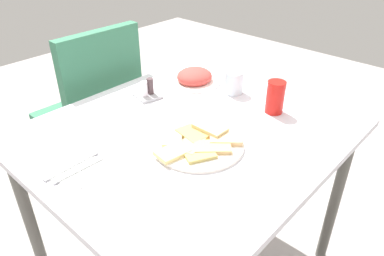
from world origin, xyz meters
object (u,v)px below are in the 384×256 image
object	(u,v)px
soda_can	(275,97)
paper_napkin	(75,169)
dining_table	(188,148)
fork	(79,170)
drinking_glass	(234,82)
spoon	(72,165)
pide_platter	(198,143)
dining_chair	(95,107)
salad_plate_greens	(194,78)
condiment_caddy	(148,92)

from	to	relation	value
soda_can	paper_napkin	xyz separation A→B (m)	(-0.69, 0.24, -0.06)
dining_table	fork	bearing A→B (deg)	168.95
drinking_glass	spoon	xyz separation A→B (m)	(-0.72, 0.05, -0.04)
dining_table	spoon	size ratio (longest dim) A/B	5.72
pide_platter	drinking_glass	world-z (taller)	drinking_glass
dining_chair	spoon	xyz separation A→B (m)	(-0.45, -0.57, 0.19)
dining_chair	fork	world-z (taller)	dining_chair
spoon	drinking_glass	bearing A→B (deg)	-5.75
pide_platter	fork	xyz separation A→B (m)	(-0.33, 0.17, -0.01)
soda_can	dining_chair	bearing A→B (deg)	106.32
drinking_glass	paper_napkin	size ratio (longest dim) A/B	0.68
dining_table	dining_chair	size ratio (longest dim) A/B	1.10
salad_plate_greens	drinking_glass	world-z (taller)	drinking_glass
soda_can	fork	bearing A→B (deg)	161.95
soda_can	paper_napkin	size ratio (longest dim) A/B	0.90
pide_platter	salad_plate_greens	bearing A→B (deg)	43.54
salad_plate_greens	spoon	distance (m)	0.70
soda_can	drinking_glass	world-z (taller)	soda_can
fork	pide_platter	bearing A→B (deg)	-25.44
soda_can	condiment_caddy	bearing A→B (deg)	118.27
pide_platter	spoon	bearing A→B (deg)	148.34
paper_napkin	soda_can	bearing A→B (deg)	-19.39
paper_napkin	fork	bearing A→B (deg)	-90.00
pide_platter	fork	size ratio (longest dim) A/B	1.86
pide_platter	condiment_caddy	size ratio (longest dim) A/B	2.80
dining_table	pide_platter	xyz separation A→B (m)	(-0.05, -0.09, 0.09)
pide_platter	fork	bearing A→B (deg)	153.07
dining_table	fork	xyz separation A→B (m)	(-0.38, 0.07, 0.08)
pide_platter	fork	distance (m)	0.37
condiment_caddy	drinking_glass	bearing A→B (deg)	-40.88
soda_can	condiment_caddy	size ratio (longest dim) A/B	1.14
pide_platter	paper_napkin	bearing A→B (deg)	150.65
paper_napkin	salad_plate_greens	bearing A→B (deg)	12.38
salad_plate_greens	condiment_caddy	distance (m)	0.24
pide_platter	drinking_glass	size ratio (longest dim) A/B	3.23
dining_table	drinking_glass	bearing A→B (deg)	9.93
dining_table	pide_platter	bearing A→B (deg)	-119.06
fork	condiment_caddy	xyz separation A→B (m)	(0.45, 0.21, 0.02)
salad_plate_greens	drinking_glass	size ratio (longest dim) A/B	2.39
dining_table	condiment_caddy	size ratio (longest dim) A/B	9.65
dining_chair	spoon	distance (m)	0.75
salad_plate_greens	paper_napkin	world-z (taller)	salad_plate_greens
dining_chair	fork	bearing A→B (deg)	-126.24
soda_can	fork	size ratio (longest dim) A/B	0.76
fork	condiment_caddy	world-z (taller)	condiment_caddy
salad_plate_greens	soda_can	size ratio (longest dim) A/B	1.82
drinking_glass	condiment_caddy	xyz separation A→B (m)	(-0.26, 0.23, -0.02)
dining_table	drinking_glass	distance (m)	0.36
soda_can	spoon	bearing A→B (deg)	159.29
pide_platter	soda_can	bearing A→B (deg)	-8.93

